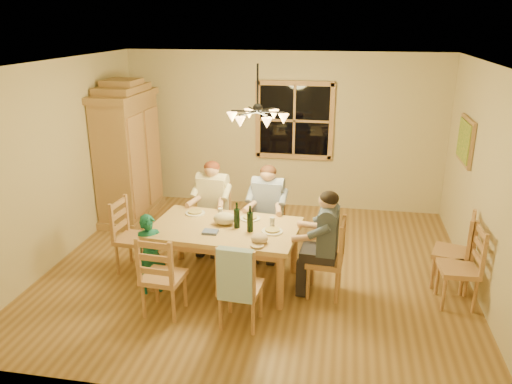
% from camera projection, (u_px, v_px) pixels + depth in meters
% --- Properties ---
extents(floor, '(5.50, 5.50, 0.00)m').
position_uv_depth(floor, '(257.00, 268.00, 6.77)').
color(floor, brown).
rests_on(floor, ground).
extents(ceiling, '(5.50, 5.00, 0.02)m').
position_uv_depth(ceiling, '(258.00, 63.00, 5.88)').
color(ceiling, white).
rests_on(ceiling, wall_back).
extents(wall_back, '(5.50, 0.02, 2.70)m').
position_uv_depth(wall_back, '(283.00, 131.00, 8.65)').
color(wall_back, beige).
rests_on(wall_back, floor).
extents(wall_left, '(0.02, 5.00, 2.70)m').
position_uv_depth(wall_left, '(59.00, 162.00, 6.79)').
color(wall_left, beige).
rests_on(wall_left, floor).
extents(wall_right, '(0.02, 5.00, 2.70)m').
position_uv_depth(wall_right, '(487.00, 185.00, 5.86)').
color(wall_right, beige).
rests_on(wall_right, floor).
extents(window, '(1.30, 0.06, 1.30)m').
position_uv_depth(window, '(294.00, 121.00, 8.51)').
color(window, black).
rests_on(window, wall_back).
extents(painting, '(0.06, 0.78, 0.64)m').
position_uv_depth(painting, '(465.00, 141.00, 6.90)').
color(painting, '#A47247').
rests_on(painting, wall_right).
extents(chandelier, '(0.77, 0.68, 0.71)m').
position_uv_depth(chandelier, '(258.00, 116.00, 6.08)').
color(chandelier, black).
rests_on(chandelier, ceiling).
extents(armoire, '(0.66, 1.40, 2.30)m').
position_uv_depth(armoire, '(129.00, 156.00, 8.20)').
color(armoire, '#A47247').
rests_on(armoire, floor).
extents(dining_table, '(1.89, 1.24, 0.76)m').
position_uv_depth(dining_table, '(225.00, 234.00, 6.21)').
color(dining_table, tan).
rests_on(dining_table, floor).
extents(chair_far_left, '(0.47, 0.45, 0.99)m').
position_uv_depth(chair_far_left, '(213.00, 230.00, 7.22)').
color(chair_far_left, '#AB794B').
rests_on(chair_far_left, floor).
extents(chair_far_right, '(0.47, 0.45, 0.99)m').
position_uv_depth(chair_far_right, '(268.00, 236.00, 7.03)').
color(chair_far_right, '#AB794B').
rests_on(chair_far_right, floor).
extents(chair_near_left, '(0.47, 0.45, 0.99)m').
position_uv_depth(chair_near_left, '(164.00, 289.00, 5.65)').
color(chair_near_left, '#AB794B').
rests_on(chair_near_left, floor).
extents(chair_near_right, '(0.47, 0.45, 0.99)m').
position_uv_depth(chair_near_right, '(241.00, 299.00, 5.44)').
color(chair_near_right, '#AB794B').
rests_on(chair_near_right, floor).
extents(chair_end_left, '(0.45, 0.47, 0.99)m').
position_uv_depth(chair_end_left, '(135.00, 249.00, 6.63)').
color(chair_end_left, '#AB794B').
rests_on(chair_end_left, floor).
extents(chair_end_right, '(0.45, 0.47, 0.99)m').
position_uv_depth(chair_end_right, '(324.00, 272.00, 6.04)').
color(chair_end_right, '#AB794B').
rests_on(chair_end_right, floor).
extents(adult_woman, '(0.41, 0.45, 0.87)m').
position_uv_depth(adult_woman, '(212.00, 195.00, 7.04)').
color(adult_woman, beige).
rests_on(adult_woman, floor).
extents(adult_plaid_man, '(0.41, 0.45, 0.87)m').
position_uv_depth(adult_plaid_man, '(268.00, 200.00, 6.85)').
color(adult_plaid_man, '#33478C').
rests_on(adult_plaid_man, floor).
extents(adult_slate_man, '(0.45, 0.41, 0.87)m').
position_uv_depth(adult_slate_man, '(326.00, 231.00, 5.86)').
color(adult_slate_man, '#404E67').
rests_on(adult_slate_man, floor).
extents(towel, '(0.39, 0.13, 0.58)m').
position_uv_depth(towel, '(235.00, 275.00, 5.14)').
color(towel, '#9EBED6').
rests_on(towel, chair_near_right).
extents(wine_bottle_a, '(0.08, 0.08, 0.33)m').
position_uv_depth(wine_bottle_a, '(237.00, 215.00, 6.10)').
color(wine_bottle_a, black).
rests_on(wine_bottle_a, dining_table).
extents(wine_bottle_b, '(0.08, 0.08, 0.33)m').
position_uv_depth(wine_bottle_b, '(250.00, 219.00, 6.00)').
color(wine_bottle_b, black).
rests_on(wine_bottle_b, dining_table).
extents(plate_woman, '(0.26, 0.26, 0.02)m').
position_uv_depth(plate_woman, '(195.00, 213.00, 6.59)').
color(plate_woman, white).
rests_on(plate_woman, dining_table).
extents(plate_plaid, '(0.26, 0.26, 0.02)m').
position_uv_depth(plate_plaid, '(250.00, 218.00, 6.41)').
color(plate_plaid, white).
rests_on(plate_plaid, dining_table).
extents(plate_slate, '(0.26, 0.26, 0.02)m').
position_uv_depth(plate_slate, '(272.00, 231.00, 6.02)').
color(plate_slate, white).
rests_on(plate_slate, dining_table).
extents(wine_glass_a, '(0.06, 0.06, 0.14)m').
position_uv_depth(wine_glass_a, '(220.00, 213.00, 6.41)').
color(wine_glass_a, silver).
rests_on(wine_glass_a, dining_table).
extents(wine_glass_b, '(0.06, 0.06, 0.14)m').
position_uv_depth(wine_glass_b, '(272.00, 223.00, 6.12)').
color(wine_glass_b, silver).
rests_on(wine_glass_b, dining_table).
extents(cap, '(0.20, 0.20, 0.11)m').
position_uv_depth(cap, '(260.00, 238.00, 5.73)').
color(cap, tan).
rests_on(cap, dining_table).
extents(napkin, '(0.19, 0.15, 0.03)m').
position_uv_depth(napkin, '(210.00, 232.00, 6.00)').
color(napkin, '#54629A').
rests_on(napkin, dining_table).
extents(cloth_bundle, '(0.28, 0.22, 0.15)m').
position_uv_depth(cloth_bundle, '(225.00, 218.00, 6.23)').
color(cloth_bundle, '#C4B68E').
rests_on(cloth_bundle, dining_table).
extents(child, '(0.44, 0.40, 1.01)m').
position_uv_depth(child, '(150.00, 254.00, 6.03)').
color(child, '#176758').
rests_on(child, floor).
extents(chair_spare_front, '(0.44, 0.46, 0.99)m').
position_uv_depth(chair_spare_front, '(457.00, 281.00, 5.83)').
color(chair_spare_front, '#AB794B').
rests_on(chair_spare_front, floor).
extents(chair_spare_back, '(0.53, 0.54, 0.99)m').
position_uv_depth(chair_spare_back, '(450.00, 264.00, 6.24)').
color(chair_spare_back, '#AB794B').
rests_on(chair_spare_back, floor).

